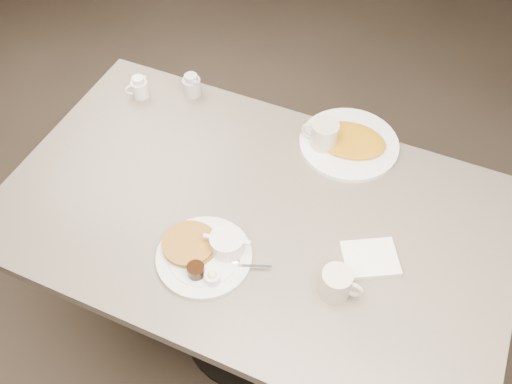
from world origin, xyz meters
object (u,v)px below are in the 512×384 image
at_px(coffee_mug_near, 337,284).
at_px(creamer_left, 139,88).
at_px(main_plate, 206,252).
at_px(creamer_right, 192,85).
at_px(coffee_mug_far, 323,136).
at_px(diner_table, 253,243).
at_px(hash_plate, 349,142).

distance_m(coffee_mug_near, creamer_left, 0.99).
relative_size(main_plate, coffee_mug_near, 2.99).
xyz_separation_m(main_plate, creamer_left, (-0.51, 0.50, 0.01)).
distance_m(coffee_mug_near, creamer_right, 0.90).
distance_m(coffee_mug_near, coffee_mug_far, 0.53).
bearing_deg(coffee_mug_near, main_plate, -174.24).
relative_size(creamer_left, creamer_right, 0.96).
bearing_deg(creamer_left, coffee_mug_far, 2.08).
bearing_deg(diner_table, creamer_left, 151.76).
relative_size(main_plate, creamer_right, 4.14).
relative_size(coffee_mug_near, coffee_mug_far, 0.92).
bearing_deg(main_plate, diner_table, 73.82).
xyz_separation_m(diner_table, coffee_mug_far, (0.10, 0.33, 0.22)).
bearing_deg(creamer_right, coffee_mug_far, -6.86).
relative_size(coffee_mug_near, creamer_right, 1.39).
height_order(coffee_mug_near, coffee_mug_far, coffee_mug_far).
xyz_separation_m(diner_table, creamer_left, (-0.57, 0.31, 0.21)).
bearing_deg(hash_plate, creamer_right, 178.04).
bearing_deg(coffee_mug_far, creamer_left, -177.92).
bearing_deg(creamer_right, main_plate, -58.77).
bearing_deg(coffee_mug_near, coffee_mug_far, 113.32).
bearing_deg(creamer_left, hash_plate, 5.01).
distance_m(main_plate, creamer_right, 0.68).
bearing_deg(coffee_mug_far, coffee_mug_near, -66.68).
distance_m(creamer_left, hash_plate, 0.75).
bearing_deg(creamer_left, main_plate, -44.13).
height_order(diner_table, creamer_left, creamer_left).
bearing_deg(coffee_mug_near, hash_plate, 104.07).
height_order(creamer_right, hash_plate, creamer_right).
bearing_deg(diner_table, hash_plate, 64.77).
relative_size(creamer_right, hash_plate, 0.24).
distance_m(main_plate, hash_plate, 0.61).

